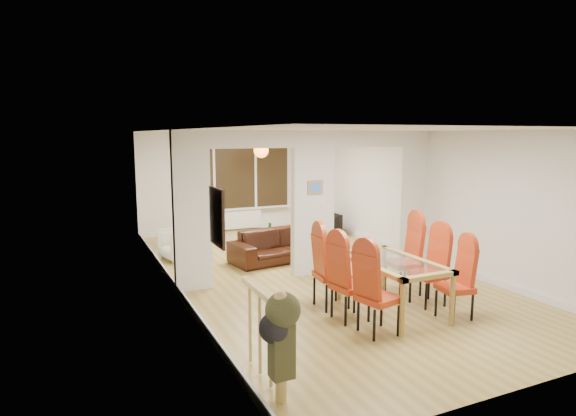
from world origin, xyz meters
TOP-DOWN VIEW (x-y plane):
  - floor at (0.00, 0.00)m, footprint 5.00×9.00m
  - room_walls at (0.00, 0.00)m, footprint 5.00×9.00m
  - divider_wall at (0.00, 0.00)m, footprint 5.00×0.18m
  - bay_window_blinds at (0.00, 4.44)m, footprint 3.00×0.08m
  - radiator at (0.00, 4.40)m, footprint 1.40×0.08m
  - pendant_light at (0.30, 3.30)m, footprint 0.36×0.36m
  - stair_newel at (-2.25, -3.20)m, footprint 0.40×1.20m
  - wall_poster at (-2.47, -2.40)m, footprint 0.04×0.52m
  - pillar_photo at (0.00, -0.10)m, footprint 0.30×0.03m
  - dining_table at (0.14, -2.20)m, footprint 0.92×1.63m
  - dining_chair_la at (-0.48, -2.76)m, footprint 0.54×0.54m
  - dining_chair_lb at (-0.55, -2.20)m, footprint 0.51×0.51m
  - dining_chair_lc at (-0.54, -1.66)m, footprint 0.50×0.50m
  - dining_chair_ra at (0.77, -2.77)m, footprint 0.48×0.48m
  - dining_chair_rb at (0.81, -2.18)m, footprint 0.46×0.46m
  - dining_chair_rc at (0.78, -1.64)m, footprint 0.53×0.53m
  - sofa at (-0.10, 1.11)m, footprint 2.25×1.16m
  - armchair at (-2.00, 2.03)m, footprint 0.82×0.84m
  - person at (-1.49, 2.92)m, footprint 0.69×0.57m
  - television at (2.00, 2.95)m, footprint 0.99×0.16m
  - coffee_table at (0.27, 2.60)m, footprint 0.99×0.51m
  - bottle at (0.21, 2.56)m, footprint 0.07×0.07m
  - bowl at (0.38, 2.56)m, footprint 0.23×0.23m
  - shoes at (0.15, -0.23)m, footprint 0.22×0.24m

SIDE VIEW (x-z plane):
  - floor at x=0.00m, z-range -0.01..0.01m
  - shoes at x=0.15m, z-range 0.00..0.09m
  - coffee_table at x=0.27m, z-range 0.00..0.23m
  - bowl at x=0.38m, z-range 0.23..0.28m
  - television at x=2.00m, z-range 0.00..0.57m
  - radiator at x=0.00m, z-range 0.05..0.55m
  - sofa at x=-0.10m, z-range 0.00..0.63m
  - armchair at x=-2.00m, z-range 0.00..0.64m
  - bottle at x=0.21m, z-range 0.23..0.51m
  - dining_table at x=0.14m, z-range 0.00..0.76m
  - dining_chair_ra at x=0.77m, z-range 0.00..1.04m
  - dining_chair_rb at x=0.81m, z-range 0.00..1.09m
  - stair_newel at x=-2.25m, z-range 0.00..1.10m
  - dining_chair_la at x=-0.48m, z-range 0.00..1.11m
  - dining_chair_lb at x=-0.55m, z-range 0.00..1.12m
  - dining_chair_lc at x=-0.54m, z-range 0.00..1.13m
  - dining_chair_rc at x=0.78m, z-range 0.00..1.17m
  - person at x=-1.49m, z-range 0.00..1.62m
  - room_walls at x=0.00m, z-range 0.00..2.60m
  - divider_wall at x=0.00m, z-range 0.00..2.60m
  - bay_window_blinds at x=0.00m, z-range 0.60..2.40m
  - wall_poster at x=-2.47m, z-range 1.27..1.94m
  - pillar_photo at x=0.00m, z-range 1.48..1.73m
  - pendant_light at x=0.30m, z-range 1.97..2.33m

